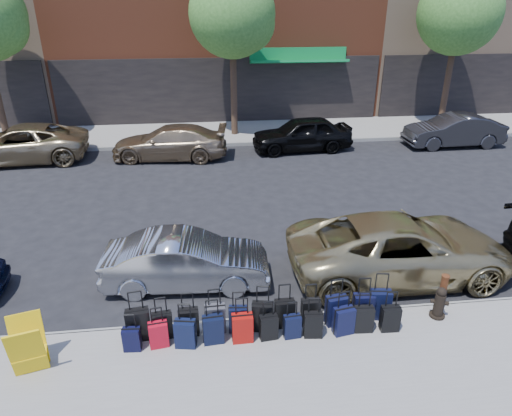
{
  "coord_description": "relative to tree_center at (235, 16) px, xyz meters",
  "views": [
    {
      "loc": [
        -1.01,
        -12.08,
        6.27
      ],
      "look_at": [
        0.24,
        -1.5,
        1.28
      ],
      "focal_mm": 32.0,
      "sensor_mm": 36.0,
      "label": 1
    }
  ],
  "objects": [
    {
      "name": "ground",
      "position": [
        -0.64,
        -9.5,
        -5.41
      ],
      "size": [
        120.0,
        120.0,
        0.0
      ],
      "primitive_type": "plane",
      "color": "black",
      "rests_on": "ground"
    },
    {
      "name": "sidewalk_near",
      "position": [
        -0.64,
        -16.0,
        -5.34
      ],
      "size": [
        60.0,
        4.0,
        0.15
      ],
      "primitive_type": "cube",
      "color": "gray",
      "rests_on": "ground"
    },
    {
      "name": "sidewalk_far",
      "position": [
        -0.64,
        0.5,
        -5.34
      ],
      "size": [
        60.0,
        4.0,
        0.15
      ],
      "primitive_type": "cube",
      "color": "gray",
      "rests_on": "ground"
    },
    {
      "name": "curb_near",
      "position": [
        -0.64,
        -13.98,
        -5.34
      ],
      "size": [
        60.0,
        0.08,
        0.15
      ],
      "primitive_type": "cube",
      "color": "gray",
      "rests_on": "ground"
    },
    {
      "name": "curb_far",
      "position": [
        -0.64,
        -1.52,
        -5.34
      ],
      "size": [
        60.0,
        0.08,
        0.15
      ],
      "primitive_type": "cube",
      "color": "gray",
      "rests_on": "ground"
    },
    {
      "name": "tree_center",
      "position": [
        0.0,
        0.0,
        0.0
      ],
      "size": [
        3.8,
        3.8,
        7.27
      ],
      "color": "black",
      "rests_on": "sidewalk_far"
    },
    {
      "name": "tree_right",
      "position": [
        10.5,
        0.0,
        0.0
      ],
      "size": [
        3.8,
        3.8,
        7.27
      ],
      "color": "black",
      "rests_on": "sidewalk_far"
    },
    {
      "name": "suitcase_front_0",
      "position": [
        -3.09,
        -14.33,
        -4.93
      ],
      "size": [
        0.47,
        0.3,
        1.06
      ],
      "rotation": [
        0.0,
        0.0,
        0.13
      ],
      "color": "black",
      "rests_on": "sidewalk_near"
    },
    {
      "name": "suitcase_front_1",
      "position": [
        -2.63,
        -14.35,
        -4.98
      ],
      "size": [
        0.4,
        0.25,
        0.9
      ],
      "rotation": [
        0.0,
        0.0,
        0.14
      ],
      "color": "black",
      "rests_on": "sidewalk_near"
    },
    {
      "name": "suitcase_front_2",
      "position": [
        -2.12,
        -14.32,
        -4.97
      ],
      "size": [
        0.39,
        0.22,
        0.94
      ],
      "rotation": [
        0.0,
        0.0,
        0.02
      ],
      "color": "black",
      "rests_on": "sidewalk_near"
    },
    {
      "name": "suitcase_front_3",
      "position": [
        -1.6,
        -14.29,
        -4.96
      ],
      "size": [
        0.41,
        0.23,
        0.97
      ],
      "rotation": [
        0.0,
        0.0,
        0.04
      ],
      "color": "#38383D",
      "rests_on": "sidewalk_near"
    },
    {
      "name": "suitcase_front_4",
      "position": [
        -1.15,
        -14.33,
        -4.98
      ],
      "size": [
        0.39,
        0.24,
        0.89
      ],
      "rotation": [
        0.0,
        0.0,
        -0.11
      ],
      "color": "black",
      "rests_on": "sidewalk_near"
    },
    {
      "name": "suitcase_front_5",
      "position": [
        -0.67,
        -14.34,
        -4.95
      ],
      "size": [
        0.45,
        0.3,
        1.0
      ],
      "rotation": [
        0.0,
        0.0,
        -0.19
      ],
      "color": "black",
      "rests_on": "sidewalk_near"
    },
    {
      "name": "suitcase_front_6",
      "position": [
        -0.21,
        -14.29,
        -4.96
      ],
      "size": [
        0.4,
        0.22,
        0.96
      ],
      "rotation": [
        0.0,
        0.0,
        0.01
      ],
      "color": "black",
      "rests_on": "sidewalk_near"
    },
    {
      "name": "suitcase_front_7",
      "position": [
        0.33,
        -14.27,
        -4.98
      ],
      "size": [
        0.38,
        0.21,
        0.91
      ],
      "rotation": [
        0.0,
        0.0,
        0.01
      ],
      "color": "black",
      "rests_on": "sidewalk_near"
    },
    {
      "name": "suitcase_front_8",
      "position": [
        0.85,
        -14.34,
        -4.94
      ],
      "size": [
        0.46,
        0.3,
        1.03
      ],
      "rotation": [
        0.0,
        0.0,
        0.15
      ],
      "color": "black",
      "rests_on": "sidewalk_near"
    },
    {
      "name": "suitcase_front_9",
      "position": [
        1.42,
        -14.3,
        -4.95
      ],
      "size": [
        0.42,
        0.25,
        0.99
      ],
      "rotation": [
        0.0,
        0.0,
        -0.07
      ],
      "color": "black",
      "rests_on": "sidewalk_near"
    },
    {
      "name": "suitcase_front_10",
      "position": [
        1.79,
        -14.26,
        -4.94
      ],
      "size": [
        0.46,
        0.3,
        1.04
      ],
      "rotation": [
        0.0,
        0.0,
        -0.14
      ],
      "color": "black",
      "rests_on": "sidewalk_near"
    },
    {
      "name": "suitcase_back_0",
      "position": [
        -3.19,
        -14.63,
        -5.02
      ],
      "size": [
        0.34,
        0.21,
        0.78
      ],
      "rotation": [
        0.0,
        0.0,
        -0.07
      ],
      "color": "black",
      "rests_on": "sidewalk_near"
    },
    {
      "name": "suitcase_back_1",
      "position": [
        -2.69,
        -14.59,
        -5.0
      ],
      "size": [
        0.38,
        0.26,
        0.85
      ],
      "rotation": [
        0.0,
        0.0,
        0.15
      ],
      "color": "#AD0B1C",
      "rests_on": "sidewalk_near"
    },
    {
      "name": "suitcase_back_2",
      "position": [
        -2.19,
        -14.65,
        -4.97
      ],
      "size": [
        0.42,
        0.29,
        0.93
      ],
      "rotation": [
        0.0,
        0.0,
        -0.18
      ],
      "color": "black",
      "rests_on": "sidewalk_near"
    },
    {
      "name": "suitcase_back_3",
      "position": [
        -1.65,
        -14.6,
        -4.97
      ],
      "size": [
        0.41,
        0.26,
        0.94
      ],
      "rotation": [
        0.0,
        0.0,
        0.08
      ],
      "color": "black",
      "rests_on": "sidewalk_near"
    },
    {
      "name": "suitcase_back_4",
      "position": [
        -1.09,
        -14.63,
        -4.96
      ],
      "size": [
        0.41,
        0.24,
        0.95
      ],
      "rotation": [
        0.0,
        0.0,
        0.02
      ],
      "color": "#A00F0A",
      "rests_on": "sidewalk_near"
    },
    {
      "name": "suitcase_back_5",
      "position": [
        -0.58,
        -14.62,
        -5.0
      ],
      "size": [
        0.37,
        0.24,
        0.83
      ],
      "rotation": [
        0.0,
        0.0,
        0.1
      ],
      "color": "black",
      "rests_on": "sidewalk_near"
    },
    {
      "name": "suitcase_back_6",
      "position": [
        -0.12,
        -14.63,
        -5.02
      ],
      "size": [
        0.35,
        0.22,
        0.79
      ],
      "rotation": [
        0.0,
        0.0,
        0.09
      ],
      "color": "black",
      "rests_on": "sidewalk_near"
    },
    {
      "name": "suitcase_back_7",
      "position": [
        0.3,
        -14.66,
        -4.99
      ],
      "size": [
        0.38,
        0.25,
        0.86
      ],
      "rotation": [
        0.0,
        0.0,
        -0.12
      ],
      "color": "black",
      "rests_on": "sidewalk_near"
    },
    {
      "name": "suitcase_back_8",
      "position": [
        0.91,
        -14.64,
        -4.97
      ],
      "size": [
        0.43,
        0.3,
        0.94
      ],
      "rotation": [
        0.0,
        0.0,
        0.19
      ],
      "color": "black",
      "rests_on": "sidewalk_near"
    },
    {
      "name": "suitcase_back_9",
      "position": [
        1.33,
        -14.62,
        -4.99
      ],
      "size": [
        0.39,
        0.24,
        0.89
      ],
      "rotation": [
        0.0,
        0.0,
        -0.07
      ],
      "color": "black",
      "rests_on": "sidewalk_near"
    },
    {
      "name": "suitcase_back_10",
      "position": [
        1.86,
        -14.66,
        -4.99
      ],
      "size": [
        0.38,
        0.23,
        0.88
      ],
      "rotation": [
        0.0,
        0.0,
        -0.04
      ],
      "color": "black",
      "rests_on": "sidewalk_near"
    },
    {
      "name": "fire_hydrant",
      "position": [
        3.03,
        -14.38,
        -4.94
      ],
      "size": [
        0.36,
        0.32,
        0.71
      ],
      "rotation": [
        0.0,
        0.0,
        -0.42
      ],
      "color": "black",
      "rests_on": "sidewalk_near"
    },
    {
      "name": "bollard",
      "position": [
        3.15,
        -14.22,
        -4.8
      ],
      "size": [
        0.17,
        0.17,
        0.9
      ],
      "color": "#38190C",
      "rests_on": "sidewalk_near"
    },
    {
      "name": "display_rack",
      "position": [
        -4.92,
        -14.93,
        -4.76
      ],
      "size": [
        0.72,
        0.76,
        1.02
      ],
      "rotation": [
        0.0,
        0.0,
        0.26
      ],
      "color": "yellow",
      "rests_on": "sidewalk_near"
    },
    {
      "name": "car_near_1",
      "position": [
        -2.2,
        -12.34,
        -4.78
      ],
      "size": [
        3.91,
        1.56,
        1.27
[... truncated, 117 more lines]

